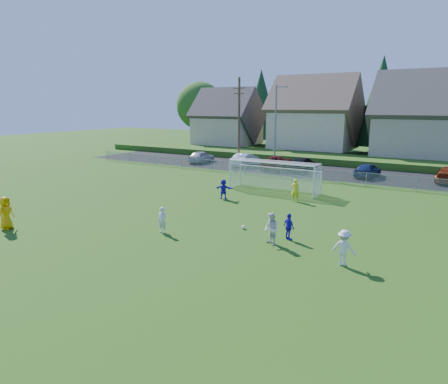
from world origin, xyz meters
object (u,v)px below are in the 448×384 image
Objects in this scene: player_white_b at (271,229)px; soccer_goal at (275,171)px; referee at (6,213)px; player_blue_b at (224,189)px; car_c at (277,162)px; car_a at (201,157)px; player_white_a at (162,220)px; player_blue_a at (289,227)px; goalkeeper at (295,190)px; car_b at (245,160)px; car_d at (303,164)px; player_white_c at (344,248)px; car_e at (368,170)px; soccer_ball at (244,227)px.

player_white_b is 0.22× the size of soccer_goal.
referee is 14.43m from player_blue_b.
referee is 0.36× the size of car_c.
player_white_a is at bearing 115.86° from car_a.
car_a reaches higher than player_blue_a.
car_b is at bearing -62.64° from goalkeeper.
car_a is (-5.84, 28.06, -0.22)m from referee.
player_white_a is 24.43m from car_d.
car_b is at bearing 0.85° from car_d.
player_blue_b is 16.84m from car_b.
car_d is at bearing -27.91° from referee.
referee is at bearing 75.89° from car_c.
player_blue_b is 0.33× the size of car_b.
player_white_a is 0.20× the size of soccer_goal.
car_a is at bearing 1.13° from car_b.
car_a is at bearing -62.58° from player_blue_b.
car_a is at bearing -40.78° from player_white_c.
car_e is at bearing 64.05° from soccer_goal.
car_c is at bearing -22.53° from referee.
car_e is (2.37, 13.13, -0.12)m from goalkeeper.
goalkeeper is at bearing 138.74° from car_a.
car_b is (0.13, 28.33, -0.20)m from referee.
referee is 18.38m from player_white_c.
referee reaches higher than goalkeeper.
car_a is at bearing 1.37° from car_d.
player_white_c is at bearing 131.86° from player_blue_b.
soccer_goal reaches higher than player_blue_a.
player_white_c is 12.03m from goalkeeper.
soccer_goal reaches higher than player_white_a.
goalkeeper is at bearing 107.53° from car_d.
referee is at bearing 88.32° from car_b.
goalkeeper is (4.88, 2.10, 0.08)m from player_blue_b.
soccer_goal is (1.67, -11.05, 0.91)m from car_d.
player_white_c reaches higher than car_c.
player_blue_b is (-7.31, 7.39, -0.08)m from player_white_b.
car_e is (6.82, -0.47, -0.01)m from car_d.
player_white_b is 10.39m from player_blue_b.
car_b reaches higher than car_c.
player_blue_b is at bearing 166.43° from player_white_b.
referee is 29.37m from car_d.
car_e is at bearing -113.21° from goalkeeper.
car_c reaches higher than player_white_a.
player_white_a is at bearing 7.18° from player_white_c.
player_white_b is 0.39× the size of car_a.
player_white_a reaches higher than car_a.
soccer_goal reaches higher than car_b.
referee is (-11.51, -6.99, 0.83)m from soccer_ball.
soccer_ball is 0.16× the size of player_blue_a.
car_a is (-13.82, 23.98, -0.00)m from player_white_a.
player_white_c reaches higher than car_b.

